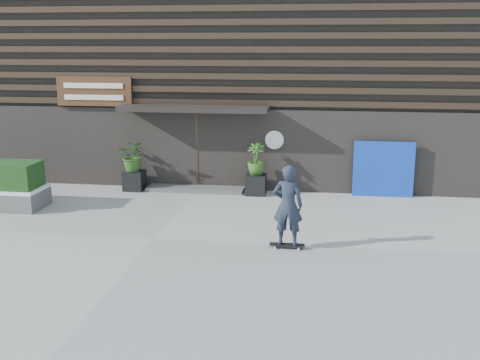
# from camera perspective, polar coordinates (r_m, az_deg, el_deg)

# --- Properties ---
(ground) EXTENTS (80.00, 80.00, 0.00)m
(ground) POSITION_cam_1_polar(r_m,az_deg,el_deg) (13.65, -8.54, -5.78)
(ground) COLOR #A29F99
(ground) RESTS_ON ground
(entrance_step) EXTENTS (3.00, 0.80, 0.12)m
(entrance_step) POSITION_cam_1_polar(r_m,az_deg,el_deg) (17.90, -4.39, -0.85)
(entrance_step) COLOR #4D4D4A
(entrance_step) RESTS_ON ground
(planter_pot_left) EXTENTS (0.60, 0.60, 0.60)m
(planter_pot_left) POSITION_cam_1_polar(r_m,az_deg,el_deg) (18.16, -10.41, -0.05)
(planter_pot_left) COLOR black
(planter_pot_left) RESTS_ON ground
(bamboo_left) EXTENTS (0.86, 0.75, 0.96)m
(bamboo_left) POSITION_cam_1_polar(r_m,az_deg,el_deg) (17.99, -10.51, 2.36)
(bamboo_left) COLOR #2D591E
(bamboo_left) RESTS_ON planter_pot_left
(planter_pot_right) EXTENTS (0.60, 0.60, 0.60)m
(planter_pot_right) POSITION_cam_1_polar(r_m,az_deg,el_deg) (17.35, 1.59, -0.46)
(planter_pot_right) COLOR black
(planter_pot_right) RESTS_ON ground
(bamboo_right) EXTENTS (0.54, 0.54, 0.96)m
(bamboo_right) POSITION_cam_1_polar(r_m,az_deg,el_deg) (17.18, 1.61, 2.07)
(bamboo_right) COLOR #2D591E
(bamboo_right) RESTS_ON planter_pot_right
(blue_tarp) EXTENTS (1.76, 0.13, 1.65)m
(blue_tarp) POSITION_cam_1_polar(r_m,az_deg,el_deg) (17.52, 14.01, 1.04)
(blue_tarp) COLOR #0D34B0
(blue_tarp) RESTS_ON ground
(building) EXTENTS (18.00, 11.00, 8.00)m
(building) POSITION_cam_1_polar(r_m,az_deg,el_deg) (22.62, -1.60, 12.20)
(building) COLOR black
(building) RESTS_ON ground
(skateboarder) EXTENTS (0.78, 0.47, 1.90)m
(skateboarder) POSITION_cam_1_polar(r_m,az_deg,el_deg) (12.64, 4.76, -2.53)
(skateboarder) COLOR black
(skateboarder) RESTS_ON ground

